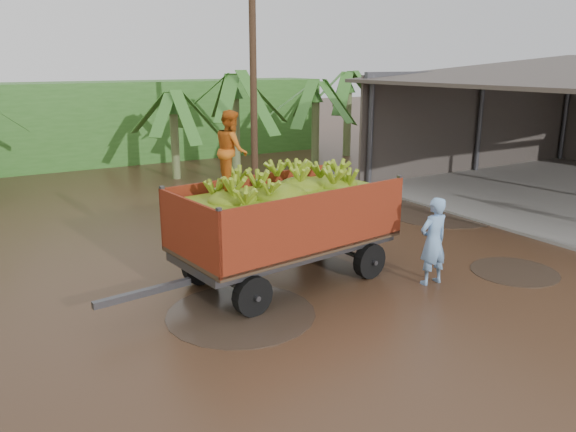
% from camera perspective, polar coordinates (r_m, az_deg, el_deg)
% --- Properties ---
extents(ground, '(100.00, 100.00, 0.00)m').
position_cam_1_polar(ground, '(13.46, 5.73, -4.00)').
color(ground, black).
rests_on(ground, ground).
extents(hedge_north, '(22.00, 3.00, 3.60)m').
position_cam_1_polar(hedge_north, '(26.89, -18.84, 8.93)').
color(hedge_north, '#2D661E').
rests_on(hedge_north, ground).
extents(banana_trailer, '(6.40, 2.74, 3.60)m').
position_cam_1_polar(banana_trailer, '(11.45, -0.31, -0.20)').
color(banana_trailer, '#AF3019').
rests_on(banana_trailer, ground).
extents(man_blue, '(0.68, 0.46, 1.84)m').
position_cam_1_polar(man_blue, '(11.83, 14.53, -2.49)').
color(man_blue, '#75A2D6').
rests_on(man_blue, ground).
extents(utility_pole, '(1.20, 0.24, 8.30)m').
position_cam_1_polar(utility_pole, '(19.76, -3.56, 14.65)').
color(utility_pole, '#47301E').
rests_on(utility_pole, ground).
extents(banana_plants, '(24.46, 18.34, 4.35)m').
position_cam_1_polar(banana_plants, '(17.88, -20.06, 6.47)').
color(banana_plants, '#2D661E').
rests_on(banana_plants, ground).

